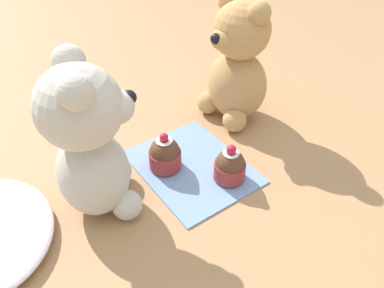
# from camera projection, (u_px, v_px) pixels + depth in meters

# --- Properties ---
(ground_plane) EXTENTS (4.00, 4.00, 0.00)m
(ground_plane) POSITION_uv_depth(u_px,v_px,m) (192.00, 167.00, 0.69)
(ground_plane) COLOR tan
(knitted_placemat) EXTENTS (0.23, 0.18, 0.01)m
(knitted_placemat) POSITION_uv_depth(u_px,v_px,m) (192.00, 166.00, 0.69)
(knitted_placemat) COLOR #7A9ED1
(knitted_placemat) RESTS_ON ground_plane
(teddy_bear_cream) EXTENTS (0.15, 0.15, 0.26)m
(teddy_bear_cream) POSITION_uv_depth(u_px,v_px,m) (89.00, 142.00, 0.54)
(teddy_bear_cream) COLOR beige
(teddy_bear_cream) RESTS_ON ground_plane
(teddy_bear_tan) EXTENTS (0.14, 0.13, 0.26)m
(teddy_bear_tan) POSITION_uv_depth(u_px,v_px,m) (237.00, 65.00, 0.75)
(teddy_bear_tan) COLOR tan
(teddy_bear_tan) RESTS_ON ground_plane
(cupcake_near_cream_bear) EXTENTS (0.06, 0.06, 0.07)m
(cupcake_near_cream_bear) POSITION_uv_depth(u_px,v_px,m) (165.00, 154.00, 0.67)
(cupcake_near_cream_bear) COLOR #993333
(cupcake_near_cream_bear) RESTS_ON knitted_placemat
(cupcake_near_tan_bear) EXTENTS (0.06, 0.06, 0.07)m
(cupcake_near_tan_bear) POSITION_uv_depth(u_px,v_px,m) (230.00, 166.00, 0.65)
(cupcake_near_tan_bear) COLOR #993333
(cupcake_near_tan_bear) RESTS_ON knitted_placemat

